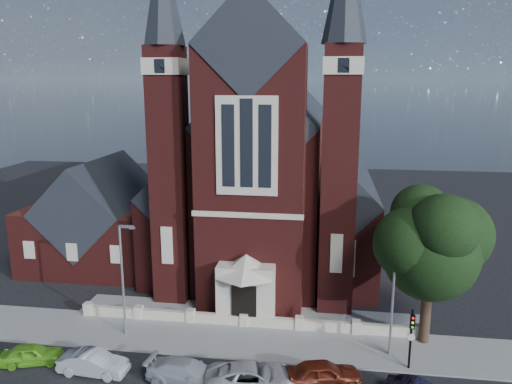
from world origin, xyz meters
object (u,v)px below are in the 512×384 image
church (271,175)px  parish_hall (102,222)px  traffic_signal (411,332)px  car_dark_red (323,374)px  street_lamp_left (123,274)px  street_lamp_right (395,290)px  street_tree (433,247)px  car_white_suv (252,378)px  car_silver_b (187,373)px  car_lime_van (32,354)px  car_silver_a (93,363)px

church → parish_hall: (-16.00, -4.94, -4.17)m
traffic_signal → car_dark_red: 6.00m
street_lamp_left → street_lamp_right: bearing=0.0°
street_tree → car_white_suv: bearing=-148.8°
parish_hall → car_silver_b: bearing=-53.7°
church → street_tree: (12.60, -17.23, -1.23)m
car_lime_van → car_silver_a: size_ratio=0.88×
street_lamp_right → car_dark_red: (-4.32, -3.88, -3.84)m
car_silver_a → car_silver_b: bearing=-89.2°
street_tree → car_silver_b: bearing=-156.0°
church → car_silver_a: 26.07m
parish_hall → car_white_suv: parish_hall is taller
church → car_white_suv: size_ratio=6.40×
street_lamp_right → traffic_signal: street_lamp_right is taller
car_dark_red → street_tree: bearing=-64.9°
street_lamp_left → street_tree: bearing=4.8°
street_tree → car_dark_red: bearing=-140.7°
car_lime_van → car_silver_a: car_silver_a is taller
car_silver_b → parish_hall: bearing=43.5°
traffic_signal → car_lime_van: traffic_signal is taller
traffic_signal → street_lamp_left: bearing=175.2°
street_tree → street_lamp_right: street_tree is taller
traffic_signal → church: bearing=118.2°
car_silver_a → car_silver_b: (5.94, -0.18, 0.01)m
street_lamp_right → street_lamp_left: bearing=180.0°
car_silver_a → street_lamp_right: bearing=-73.0°
car_lime_van → street_tree: bearing=-94.4°
traffic_signal → car_white_suv: 10.03m
street_tree → street_lamp_left: size_ratio=1.32×
street_lamp_left → car_dark_red: 14.73m
street_lamp_right → car_dark_red: 6.96m
street_lamp_right → car_silver_b: bearing=-158.4°
traffic_signal → car_white_suv: bearing=-160.4°
street_tree → car_dark_red: 10.79m
traffic_signal → car_silver_a: 19.45m
parish_hall → traffic_signal: (27.00, -15.57, -1.43)m
car_silver_a → car_silver_b: car_silver_b is taller
street_lamp_right → car_silver_a: bearing=-165.6°
church → street_lamp_right: (10.09, -18.94, -3.59)m
car_lime_van → car_silver_b: size_ratio=0.76×
car_silver_b → car_white_suv: bearing=-83.0°
parish_hall → street_lamp_right: size_ratio=1.51×
traffic_signal → car_dark_red: (-5.23, -2.31, -1.82)m
church → street_lamp_left: (-7.91, -18.94, -3.59)m
street_lamp_left → car_silver_a: bearing=-92.5°
car_dark_red → car_silver_b: bearing=82.8°
car_silver_b → car_dark_red: bearing=-75.7°
traffic_signal → car_silver_b: (-13.17, -3.29, -1.87)m
church → car_lime_van: size_ratio=9.26×
street_tree → car_white_suv: (-10.89, -6.58, -6.20)m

